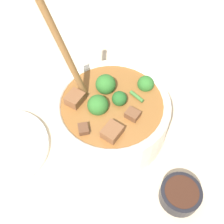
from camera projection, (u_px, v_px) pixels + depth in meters
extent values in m
plane|color=#C6B293|center=(112.00, 129.00, 0.61)|extent=(4.00, 4.00, 0.00)
cylinder|color=white|center=(112.00, 117.00, 0.57)|extent=(0.23, 0.23, 0.09)
torus|color=white|center=(112.00, 104.00, 0.54)|extent=(0.23, 0.23, 0.02)
cylinder|color=brown|center=(112.00, 113.00, 0.56)|extent=(0.20, 0.20, 0.06)
sphere|color=#2D6B28|center=(106.00, 84.00, 0.55)|extent=(0.04, 0.04, 0.04)
cylinder|color=#6B9956|center=(106.00, 94.00, 0.57)|extent=(0.01, 0.01, 0.02)
sphere|color=#235B23|center=(119.00, 99.00, 0.53)|extent=(0.03, 0.03, 0.03)
cylinder|color=#6B9956|center=(119.00, 105.00, 0.55)|extent=(0.01, 0.01, 0.01)
sphere|color=#2D6B28|center=(98.00, 105.00, 0.52)|extent=(0.04, 0.04, 0.04)
cylinder|color=#6B9956|center=(99.00, 114.00, 0.55)|extent=(0.01, 0.01, 0.02)
sphere|color=#2D6B28|center=(146.00, 84.00, 0.55)|extent=(0.03, 0.03, 0.03)
cylinder|color=#6B9956|center=(144.00, 91.00, 0.57)|extent=(0.01, 0.01, 0.01)
cube|color=brown|center=(75.00, 99.00, 0.53)|extent=(0.03, 0.04, 0.02)
cube|color=brown|center=(132.00, 116.00, 0.51)|extent=(0.03, 0.02, 0.02)
cube|color=brown|center=(83.00, 129.00, 0.50)|extent=(0.03, 0.03, 0.02)
cube|color=brown|center=(112.00, 133.00, 0.49)|extent=(0.03, 0.04, 0.03)
cylinder|color=#3D7533|center=(137.00, 96.00, 0.54)|extent=(0.03, 0.01, 0.01)
ellipsoid|color=brown|center=(86.00, 95.00, 0.55)|extent=(0.04, 0.03, 0.01)
cylinder|color=brown|center=(65.00, 53.00, 0.48)|extent=(0.07, 0.03, 0.20)
cylinder|color=black|center=(180.00, 194.00, 0.51)|extent=(0.08, 0.08, 0.03)
cylinder|color=#381E14|center=(181.00, 192.00, 0.51)|extent=(0.06, 0.06, 0.01)
cylinder|color=white|center=(3.00, 148.00, 0.58)|extent=(0.19, 0.19, 0.01)
torus|color=white|center=(2.00, 147.00, 0.57)|extent=(0.18, 0.18, 0.01)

